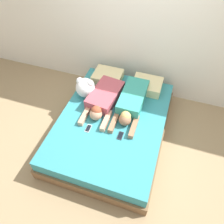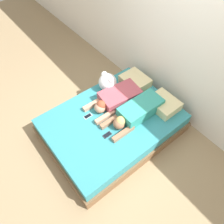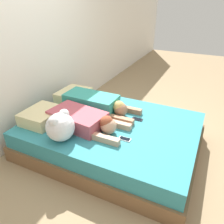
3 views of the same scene
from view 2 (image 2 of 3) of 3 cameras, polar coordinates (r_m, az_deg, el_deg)
The scene contains 10 objects.
ground_plane at distance 3.80m, azimuth 0.00°, elevation -5.10°, with size 12.00×12.00×0.00m, color #9E8460.
wall_back at distance 3.54m, azimuth 16.29°, elevation 17.49°, with size 12.00×0.06×2.60m.
bed at distance 3.64m, azimuth 0.00°, elevation -3.43°, with size 1.59×2.12×0.39m.
pillow_head_left at distance 3.96m, azimuth 6.04°, elevation 8.06°, with size 0.48×0.40×0.15m.
pillow_head_right at distance 3.67m, azimuth 13.30°, elevation 2.10°, with size 0.48×0.40×0.15m.
person_left at distance 3.63m, azimuth 0.92°, elevation 3.57°, with size 0.47×0.98×0.22m.
person_right at distance 3.45m, azimuth 6.38°, elevation 0.09°, with size 0.37×1.04×0.22m.
cell_phone_left at distance 3.52m, azimuth -6.31°, elevation -1.09°, with size 0.07×0.14×0.01m.
cell_phone_right at distance 3.29m, azimuth -1.26°, elevation -6.00°, with size 0.07×0.14×0.01m.
plush_toy at distance 3.80m, azimuth -1.17°, elevation 7.89°, with size 0.31×0.31×0.33m.
Camera 2 is at (1.64, -1.31, 3.17)m, focal length 35.00 mm.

